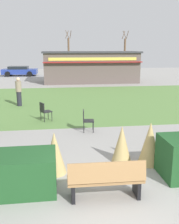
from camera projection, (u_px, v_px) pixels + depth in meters
ground_plane at (116, 212)px, 5.42m from camera, size 80.00×80.00×0.00m
lawn_patch at (74, 101)px, 16.92m from camera, size 36.00×12.00×0.01m
park_bench at (106, 179)px, 5.77m from camera, size 1.71×0.56×0.95m
ornamental_grass_behind_left at (150, 143)px, 7.54m from camera, size 0.66×0.66×1.27m
ornamental_grass_behind_right at (122, 144)px, 7.73m from camera, size 0.58×0.58×1.11m
ornamental_grass_behind_center at (55, 153)px, 6.99m from camera, size 0.63×0.63×1.16m
food_kiosk at (90, 67)px, 26.16m from camera, size 9.46×4.33×3.04m
cafe_chair_west at (44, 110)px, 12.06m from camera, size 0.59×0.59×0.89m
cafe_chair_east at (86, 119)px, 10.55m from camera, size 0.48×0.48×0.89m
person_strolling at (19, 91)px, 15.22m from camera, size 0.34×0.34×1.69m
parked_car_west_slot at (19, 71)px, 32.15m from camera, size 4.29×2.24×1.20m
tree_left_bg at (69, 54)px, 38.85m from camera, size 0.91×0.96×5.88m
tree_right_bg at (125, 54)px, 37.71m from camera, size 0.91×0.96×5.75m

